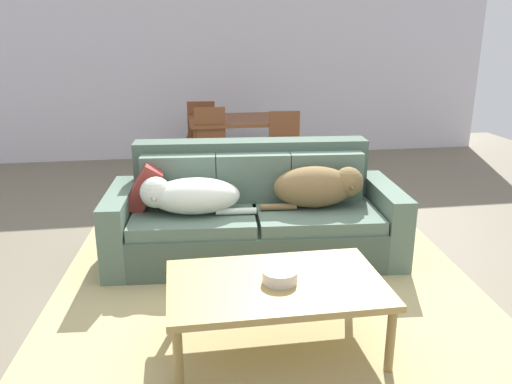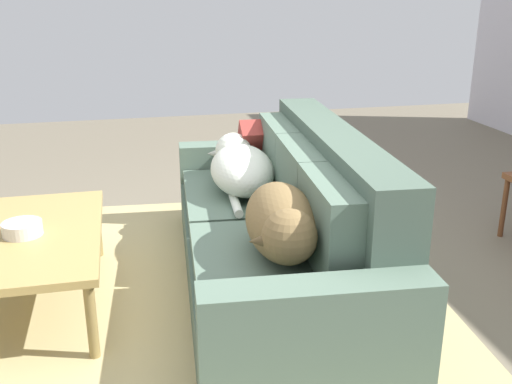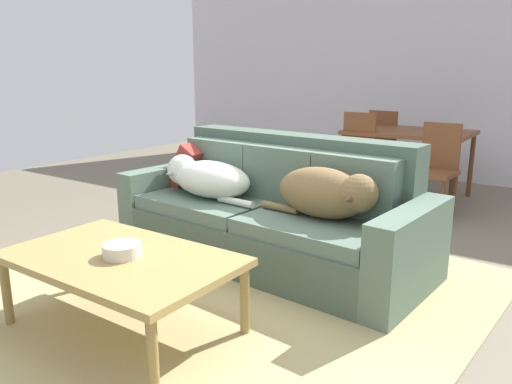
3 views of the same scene
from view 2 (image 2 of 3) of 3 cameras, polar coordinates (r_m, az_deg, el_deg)
name	(u,v)px [view 2 (image 2 of 3)]	position (r m, az deg, el deg)	size (l,w,h in m)	color
ground_plane	(222,301)	(3.33, -3.24, -10.39)	(10.00, 10.00, 0.00)	#716754
area_rug	(156,299)	(3.37, -9.57, -10.08)	(3.05, 3.12, 0.01)	tan
couch	(284,232)	(3.33, 2.66, -3.87)	(2.39, 1.11, 0.91)	#485B4E
dog_on_left_cushion	(240,167)	(3.70, -1.51, 2.42)	(0.88, 0.44, 0.30)	silver
dog_on_right_cushion	(282,224)	(2.74, 2.52, -3.08)	(0.83, 0.41, 0.33)	olive
throw_pillow_by_left_arm	(266,147)	(4.07, 0.94, 4.33)	(0.15, 0.38, 0.38)	maroon
coffee_table	(26,240)	(3.32, -21.09, -4.33)	(1.23, 0.76, 0.43)	tan
bowl_on_coffee_table	(22,229)	(3.28, -21.41, -3.27)	(0.20, 0.20, 0.07)	silver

